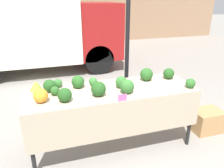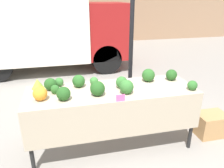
{
  "view_description": "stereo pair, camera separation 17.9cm",
  "coord_description": "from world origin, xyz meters",
  "px_view_note": "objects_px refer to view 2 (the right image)",
  "views": [
    {
      "loc": [
        -0.77,
        -2.52,
        2.02
      ],
      "look_at": [
        0.0,
        0.0,
        0.96
      ],
      "focal_mm": 35.0,
      "sensor_mm": 36.0,
      "label": 1
    },
    {
      "loc": [
        -0.6,
        -2.57,
        2.02
      ],
      "look_at": [
        0.0,
        0.0,
        0.96
      ],
      "focal_mm": 35.0,
      "sensor_mm": 36.0,
      "label": 2
    }
  ],
  "objects_px": {
    "produce_crate": "(211,124)",
    "price_sign": "(121,98)",
    "orange_cauliflower": "(40,94)",
    "parked_truck": "(46,24)"
  },
  "relations": [
    {
      "from": "parked_truck",
      "to": "orange_cauliflower",
      "type": "relative_size",
      "value": 25.08
    },
    {
      "from": "price_sign",
      "to": "produce_crate",
      "type": "distance_m",
      "value": 1.73
    },
    {
      "from": "price_sign",
      "to": "produce_crate",
      "type": "bearing_deg",
      "value": 10.03
    },
    {
      "from": "parked_truck",
      "to": "price_sign",
      "type": "height_order",
      "value": "parked_truck"
    },
    {
      "from": "orange_cauliflower",
      "to": "parked_truck",
      "type": "bearing_deg",
      "value": 91.12
    },
    {
      "from": "orange_cauliflower",
      "to": "price_sign",
      "type": "xyz_separation_m",
      "value": [
        0.91,
        -0.25,
        -0.04
      ]
    },
    {
      "from": "parked_truck",
      "to": "price_sign",
      "type": "relative_size",
      "value": 39.72
    },
    {
      "from": "produce_crate",
      "to": "price_sign",
      "type": "bearing_deg",
      "value": -169.97
    },
    {
      "from": "orange_cauliflower",
      "to": "produce_crate",
      "type": "relative_size",
      "value": 0.37
    },
    {
      "from": "price_sign",
      "to": "orange_cauliflower",
      "type": "bearing_deg",
      "value": 164.9
    }
  ]
}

